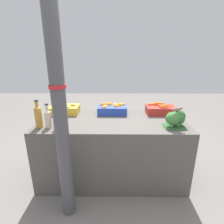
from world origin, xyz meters
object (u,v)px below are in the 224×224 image
object	(u,v)px
support_pole	(59,100)
carrot_crate	(161,109)
juice_bottle_amber	(38,116)
broccoli_pile	(176,118)
juice_bottle_cloudy	(48,118)
orange_crate	(112,109)
juice_bottle_ruby	(59,117)
sparrow_bird	(178,109)
apple_crate	(65,109)

from	to	relation	value
support_pole	carrot_crate	bearing A→B (deg)	37.88
juice_bottle_amber	broccoli_pile	bearing A→B (deg)	1.40
support_pole	carrot_crate	distance (m)	1.37
carrot_crate	juice_bottle_amber	xyz separation A→B (m)	(-1.40, -0.46, 0.07)
carrot_crate	juice_bottle_cloudy	size ratio (longest dim) A/B	1.44
orange_crate	broccoli_pile	distance (m)	0.81
support_pole	juice_bottle_ruby	bearing A→B (deg)	110.51
carrot_crate	broccoli_pile	size ratio (longest dim) A/B	1.62
orange_crate	sparrow_bird	xyz separation A→B (m)	(0.67, -0.47, 0.14)
support_pole	sparrow_bird	size ratio (longest dim) A/B	16.81
orange_crate	carrot_crate	bearing A→B (deg)	-0.59
support_pole	sparrow_bird	distance (m)	1.16
juice_bottle_cloudy	orange_crate	bearing A→B (deg)	35.01
support_pole	juice_bottle_amber	xyz separation A→B (m)	(-0.35, 0.36, -0.26)
orange_crate	carrot_crate	distance (m)	0.63
broccoli_pile	juice_bottle_ruby	world-z (taller)	juice_bottle_ruby
juice_bottle_ruby	orange_crate	bearing A→B (deg)	40.17
apple_crate	sparrow_bird	world-z (taller)	sparrow_bird
apple_crate	orange_crate	size ratio (longest dim) A/B	1.00
carrot_crate	sparrow_bird	size ratio (longest dim) A/B	2.74
apple_crate	carrot_crate	size ratio (longest dim) A/B	1.00
orange_crate	sparrow_bird	bearing A→B (deg)	-35.13
carrot_crate	apple_crate	bearing A→B (deg)	-179.89
support_pole	juice_bottle_ruby	distance (m)	0.47
orange_crate	sparrow_bird	distance (m)	0.83
juice_bottle_cloudy	broccoli_pile	bearing A→B (deg)	1.50
carrot_crate	juice_bottle_ruby	world-z (taller)	juice_bottle_ruby
support_pole	juice_bottle_cloudy	bearing A→B (deg)	124.76
support_pole	orange_crate	xyz separation A→B (m)	(0.42, 0.82, -0.32)
carrot_crate	sparrow_bird	xyz separation A→B (m)	(0.04, -0.46, 0.15)
support_pole	orange_crate	bearing A→B (deg)	62.90
apple_crate	orange_crate	xyz separation A→B (m)	(0.62, 0.01, -0.00)
apple_crate	juice_bottle_amber	world-z (taller)	juice_bottle_amber
juice_bottle_ruby	sparrow_bird	bearing A→B (deg)	-0.12
support_pole	juice_bottle_cloudy	size ratio (longest dim) A/B	8.81
juice_bottle_amber	sparrow_bird	distance (m)	1.44
apple_crate	juice_bottle_amber	bearing A→B (deg)	-108.25
broccoli_pile	apple_crate	bearing A→B (deg)	161.87
support_pole	broccoli_pile	bearing A→B (deg)	19.55
support_pole	juice_bottle_amber	size ratio (longest dim) A/B	7.66
carrot_crate	juice_bottle_cloudy	distance (m)	1.38
support_pole	broccoli_pile	distance (m)	1.20
juice_bottle_amber	juice_bottle_cloudy	world-z (taller)	juice_bottle_amber
juice_bottle_cloudy	sparrow_bird	world-z (taller)	juice_bottle_cloudy
sparrow_bird	juice_bottle_amber	bearing A→B (deg)	170.83
support_pole	broccoli_pile	world-z (taller)	support_pole
orange_crate	apple_crate	bearing A→B (deg)	-179.19
juice_bottle_cloudy	juice_bottle_ruby	xyz separation A→B (m)	(0.11, -0.00, 0.01)
apple_crate	juice_bottle_amber	distance (m)	0.49
support_pole	juice_bottle_amber	world-z (taller)	support_pole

